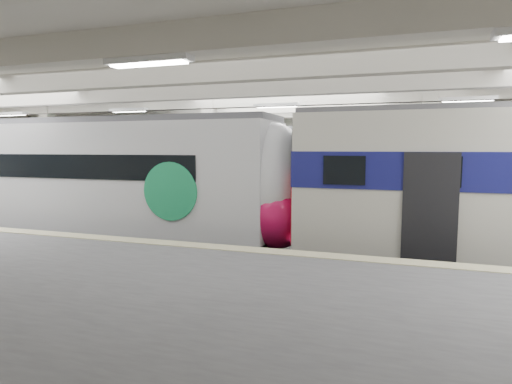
% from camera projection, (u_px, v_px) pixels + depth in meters
% --- Properties ---
extents(station_hall, '(36.00, 24.00, 5.75)m').
position_uv_depth(station_hall, '(238.00, 156.00, 11.44)').
color(station_hall, black).
rests_on(station_hall, ground).
extents(modern_emu, '(13.88, 2.87, 4.47)m').
position_uv_depth(modern_emu, '(132.00, 185.00, 14.63)').
color(modern_emu, silver).
rests_on(modern_emu, ground).
extents(far_train, '(13.66, 3.28, 4.35)m').
position_uv_depth(far_train, '(219.00, 175.00, 19.54)').
color(far_train, silver).
rests_on(far_train, ground).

